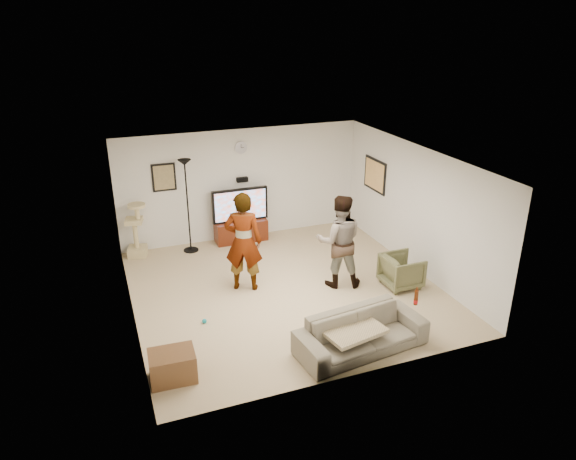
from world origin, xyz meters
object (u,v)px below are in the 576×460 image
object	(u,v)px
person_left	(243,242)
side_table	(172,366)
person_right	(339,241)
beer_bottle	(416,297)
cat_tree	(135,230)
tv	(240,205)
tv_stand	(241,230)
sofa	(361,333)
floor_lamp	(188,207)
armchair	(402,271)

from	to	relation	value
person_left	side_table	xyz separation A→B (m)	(-1.71, -2.22, -0.73)
person_right	beer_bottle	distance (m)	2.07
cat_tree	person_left	distance (m)	2.81
tv	person_left	bearing A→B (deg)	-104.42
tv_stand	person_left	bearing A→B (deg)	-104.42
tv_stand	person_right	xyz separation A→B (m)	(1.14, -2.68, 0.65)
cat_tree	person_left	bearing A→B (deg)	-51.57
person_right	beer_bottle	size ratio (longest dim) A/B	7.15
tv_stand	tv	size ratio (longest dim) A/B	0.92
person_left	person_right	xyz separation A→B (m)	(1.70, -0.49, -0.05)
tv_stand	side_table	distance (m)	4.96
tv_stand	beer_bottle	world-z (taller)	beer_bottle
tv	beer_bottle	bearing A→B (deg)	-72.68
beer_bottle	sofa	bearing A→B (deg)	180.00
floor_lamp	sofa	bearing A→B (deg)	-69.38
beer_bottle	armchair	world-z (taller)	beer_bottle
tv_stand	side_table	xyz separation A→B (m)	(-2.28, -4.41, -0.03)
tv_stand	side_table	bearing A→B (deg)	-117.31
floor_lamp	sofa	xyz separation A→B (m)	(1.72, -4.57, -0.72)
person_left	beer_bottle	size ratio (longest dim) A/B	7.58
tv	floor_lamp	bearing A→B (deg)	-172.86
floor_lamp	beer_bottle	bearing A→B (deg)	-59.85
person_left	beer_bottle	world-z (taller)	person_left
beer_bottle	armchair	bearing A→B (deg)	64.12
cat_tree	armchair	xyz separation A→B (m)	(4.52, -3.17, -0.28)
side_table	person_left	bearing A→B (deg)	52.30
cat_tree	side_table	bearing A→B (deg)	-89.70
cat_tree	side_table	xyz separation A→B (m)	(0.02, -4.40, -0.38)
floor_lamp	person_right	xyz separation A→B (m)	(2.32, -2.54, -0.13)
floor_lamp	side_table	size ratio (longest dim) A/B	3.20
cat_tree	floor_lamp	bearing A→B (deg)	-7.32
floor_lamp	cat_tree	xyz separation A→B (m)	(-1.12, 0.14, -0.43)
floor_lamp	side_table	xyz separation A→B (m)	(-1.09, -4.26, -0.81)
armchair	side_table	world-z (taller)	armchair
sofa	person_right	bearing A→B (deg)	66.69
tv_stand	sofa	world-z (taller)	sofa
tv_stand	person_left	distance (m)	2.37
tv	floor_lamp	xyz separation A→B (m)	(-1.18, -0.15, 0.16)
cat_tree	beer_bottle	size ratio (longest dim) A/B	4.72
person_right	tv	bearing A→B (deg)	-48.25
tv	cat_tree	distance (m)	2.31
sofa	armchair	xyz separation A→B (m)	(1.69, 1.55, 0.02)
cat_tree	beer_bottle	distance (m)	6.04
person_right	person_left	bearing A→B (deg)	2.64
tv_stand	cat_tree	bearing A→B (deg)	-179.88
sofa	floor_lamp	bearing A→B (deg)	103.71
person_right	armchair	xyz separation A→B (m)	(1.09, -0.49, -0.58)
sofa	person_left	bearing A→B (deg)	106.60
tv_stand	person_left	world-z (taller)	person_left
cat_tree	person_right	distance (m)	4.37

